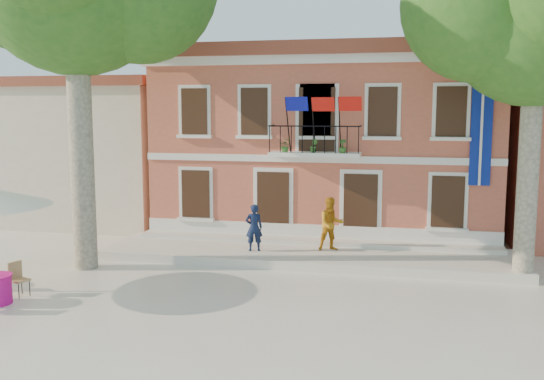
{
  "coord_description": "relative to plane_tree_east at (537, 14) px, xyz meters",
  "views": [
    {
      "loc": [
        5.11,
        -15.58,
        5.07
      ],
      "look_at": [
        0.9,
        3.5,
        2.47
      ],
      "focal_mm": 40.0,
      "sensor_mm": 36.0,
      "label": 1
    }
  ],
  "objects": [
    {
      "name": "terrace",
      "position": [
        -6.62,
        1.29,
        -7.58
      ],
      "size": [
        14.0,
        3.4,
        0.3
      ],
      "primitive_type": "cube",
      "color": "silver",
      "rests_on": "ground"
    },
    {
      "name": "neighbor_west",
      "position": [
        -18.12,
        7.89,
        -4.51
      ],
      "size": [
        9.4,
        9.4,
        6.4
      ],
      "color": "beige",
      "rests_on": "ground"
    },
    {
      "name": "plane_tree_east",
      "position": [
        0.0,
        0.0,
        0.0
      ],
      "size": [
        5.32,
        5.32,
        10.46
      ],
      "color": "#A59E84",
      "rests_on": "ground"
    },
    {
      "name": "ground",
      "position": [
        -8.62,
        -3.11,
        -7.73
      ],
      "size": [
        90.0,
        90.0,
        0.0
      ],
      "primitive_type": "plane",
      "color": "beige",
      "rests_on": "ground"
    },
    {
      "name": "pedestrian_orange",
      "position": [
        -5.9,
        1.49,
        -6.52
      ],
      "size": [
        1.08,
        0.98,
        1.82
      ],
      "primitive_type": "imported",
      "rotation": [
        0.0,
        0.0,
        0.41
      ],
      "color": "#C27D16",
      "rests_on": "terrace"
    },
    {
      "name": "pedestrian_navy",
      "position": [
        -8.44,
        0.85,
        -6.62
      ],
      "size": [
        0.68,
        0.56,
        1.6
      ],
      "primitive_type": "imported",
      "rotation": [
        0.0,
        0.0,
        3.48
      ],
      "color": "#111B39",
      "rests_on": "terrace"
    },
    {
      "name": "main_building",
      "position": [
        -6.62,
        6.88,
        -3.95
      ],
      "size": [
        13.5,
        9.59,
        7.5
      ],
      "color": "#C65F47",
      "rests_on": "ground"
    }
  ]
}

